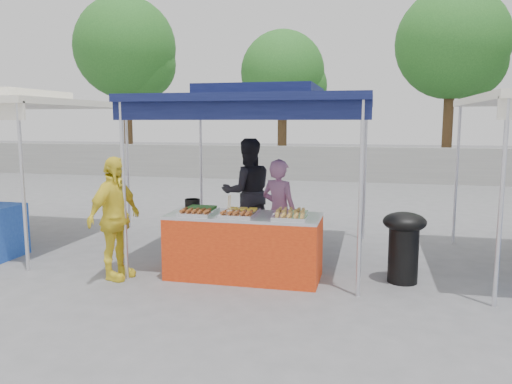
% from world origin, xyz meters
% --- Properties ---
extents(ground_plane, '(80.00, 80.00, 0.00)m').
position_xyz_m(ground_plane, '(0.00, 0.00, 0.00)').
color(ground_plane, slate).
extents(back_wall, '(40.00, 0.25, 1.20)m').
position_xyz_m(back_wall, '(0.00, 11.00, 0.60)').
color(back_wall, gray).
rests_on(back_wall, ground_plane).
extents(main_canopy, '(3.20, 3.20, 2.57)m').
position_xyz_m(main_canopy, '(0.00, 0.97, 2.37)').
color(main_canopy, silver).
rests_on(main_canopy, ground_plane).
extents(tree_0, '(4.15, 4.15, 7.13)m').
position_xyz_m(tree_0, '(-8.27, 13.07, 4.88)').
color(tree_0, '#4C341D').
rests_on(tree_0, ground_plane).
extents(tree_1, '(3.33, 3.23, 5.55)m').
position_xyz_m(tree_1, '(-1.72, 13.19, 3.79)').
color(tree_1, '#4C341D').
rests_on(tree_1, ground_plane).
extents(tree_2, '(3.96, 3.96, 6.80)m').
position_xyz_m(tree_2, '(4.40, 13.14, 4.66)').
color(tree_2, '#4C341D').
rests_on(tree_2, ground_plane).
extents(vendor_table, '(2.00, 0.80, 0.85)m').
position_xyz_m(vendor_table, '(0.00, -0.10, 0.43)').
color(vendor_table, red).
rests_on(vendor_table, ground_plane).
extents(food_tray_fl, '(0.42, 0.30, 0.07)m').
position_xyz_m(food_tray_fl, '(-0.58, -0.34, 0.88)').
color(food_tray_fl, white).
rests_on(food_tray_fl, vendor_table).
extents(food_tray_fm, '(0.42, 0.30, 0.07)m').
position_xyz_m(food_tray_fm, '(-0.03, -0.34, 0.88)').
color(food_tray_fm, white).
rests_on(food_tray_fm, vendor_table).
extents(food_tray_fr, '(0.42, 0.30, 0.07)m').
position_xyz_m(food_tray_fr, '(0.65, -0.34, 0.88)').
color(food_tray_fr, white).
rests_on(food_tray_fr, vendor_table).
extents(food_tray_bl, '(0.42, 0.30, 0.07)m').
position_xyz_m(food_tray_bl, '(-0.60, -0.05, 0.88)').
color(food_tray_bl, white).
rests_on(food_tray_bl, vendor_table).
extents(food_tray_bm, '(0.42, 0.30, 0.07)m').
position_xyz_m(food_tray_bm, '(-0.04, -0.01, 0.88)').
color(food_tray_bm, white).
rests_on(food_tray_bm, vendor_table).
extents(food_tray_br, '(0.42, 0.30, 0.07)m').
position_xyz_m(food_tray_br, '(0.61, -0.03, 0.88)').
color(food_tray_br, white).
rests_on(food_tray_br, vendor_table).
extents(cooking_pot, '(0.21, 0.21, 0.12)m').
position_xyz_m(cooking_pot, '(-0.83, 0.22, 0.91)').
color(cooking_pot, black).
rests_on(cooking_pot, vendor_table).
extents(skewer_cup, '(0.08, 0.08, 0.09)m').
position_xyz_m(skewer_cup, '(-0.13, -0.35, 0.90)').
color(skewer_cup, silver).
rests_on(skewer_cup, vendor_table).
extents(wok_burner, '(0.55, 0.55, 0.92)m').
position_xyz_m(wok_burner, '(2.04, 0.16, 0.55)').
color(wok_burner, black).
rests_on(wok_burner, ground_plane).
extents(crate_left, '(0.54, 0.38, 0.32)m').
position_xyz_m(crate_left, '(-0.52, 0.43, 0.16)').
color(crate_left, '#1736BE').
rests_on(crate_left, ground_plane).
extents(crate_right, '(0.44, 0.31, 0.27)m').
position_xyz_m(crate_right, '(0.20, 0.43, 0.13)').
color(crate_right, '#1736BE').
rests_on(crate_right, ground_plane).
extents(crate_stacked, '(0.42, 0.30, 0.25)m').
position_xyz_m(crate_stacked, '(0.20, 0.43, 0.39)').
color(crate_stacked, '#1736BE').
rests_on(crate_stacked, crate_right).
extents(vendor_woman, '(0.66, 0.55, 1.53)m').
position_xyz_m(vendor_woman, '(0.33, 0.65, 0.76)').
color(vendor_woman, '#A16691').
rests_on(vendor_woman, ground_plane).
extents(helper_man, '(1.08, 1.00, 1.78)m').
position_xyz_m(helper_man, '(-0.38, 1.62, 0.89)').
color(helper_man, '#232329').
rests_on(helper_man, ground_plane).
extents(customer_person, '(0.57, 1.00, 1.61)m').
position_xyz_m(customer_person, '(-1.63, -0.53, 0.81)').
color(customer_person, yellow).
rests_on(customer_person, ground_plane).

